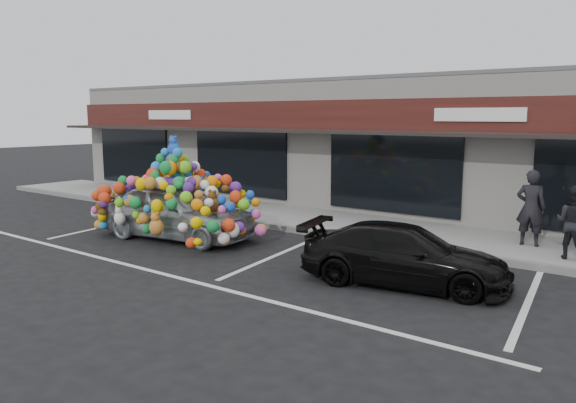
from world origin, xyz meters
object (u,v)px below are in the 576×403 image
Objects in this scene: pedestrian_a at (531,208)px; pedestrian_b at (574,222)px; toy_car at (176,204)px; black_sedan at (404,255)px.

pedestrian_b is (1.05, -0.76, -0.11)m from pedestrian_a.
black_sedan is (6.38, -0.11, -0.33)m from toy_car.
pedestrian_b is at bearing -78.40° from toy_car.
pedestrian_a is at bearing -20.26° from pedestrian_b.
pedestrian_a is at bearing -71.16° from toy_car.
pedestrian_a is at bearing -28.08° from black_sedan.
black_sedan is 4.29m from pedestrian_a.
pedestrian_a is 1.14× the size of pedestrian_b.
toy_car is 2.68× the size of pedestrian_a.
pedestrian_b reaches higher than black_sedan.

